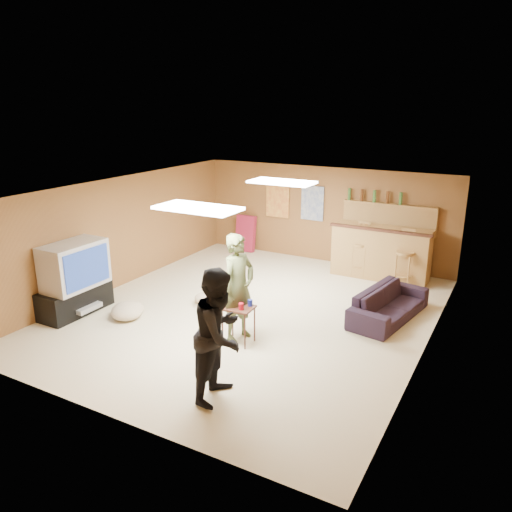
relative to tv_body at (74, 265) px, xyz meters
The scene contains 32 objects.
ground 3.18m from the tv_body, 29.51° to the left, with size 7.00×7.00×0.00m, color beige.
ceiling 3.31m from the tv_body, 29.51° to the left, with size 6.00×7.00×0.02m, color silver.
wall_back 5.66m from the tv_body, 62.08° to the left, with size 6.00×0.02×2.20m, color brown.
wall_front 3.33m from the tv_body, 37.04° to the right, with size 6.00×0.02×2.20m, color brown.
wall_left 1.55m from the tv_body, 103.13° to the left, with size 0.02×7.00×2.20m, color brown.
wall_right 5.85m from the tv_body, 14.87° to the left, with size 0.02×7.00×2.20m, color brown.
tv_stand 0.65m from the tv_body, behind, with size 0.55×1.30×0.50m, color black.
dvd_box 0.76m from the tv_body, ahead, with size 0.35×0.50×0.08m, color #B2B2B7.
tv_body is the anchor object (origin of this frame).
tv_screen 0.31m from the tv_body, ahead, with size 0.02×0.95×0.65m, color navy.
bar_counter 6.09m from the tv_body, 47.00° to the left, with size 2.00×0.60×1.10m, color olive.
bar_lip 5.91m from the tv_body, 45.34° to the left, with size 2.10×0.12×0.05m, color #3C1D13.
bar_shelf 6.45m from the tv_body, 49.74° to the left, with size 2.00×0.18×0.05m, color olive.
bar_backing 6.44m from the tv_body, 49.85° to the left, with size 2.00×0.14×0.60m, color olive.
poster_left 5.19m from the tv_body, 73.70° to the left, with size 0.60×0.03×0.85m, color #BF3F26.
poster_right 5.51m from the tv_body, 64.65° to the left, with size 0.55×0.03×0.80m, color #334C99.
folding_chair_stack 4.86m from the tv_body, 82.29° to the left, with size 0.50×0.14×0.90m, color maroon.
ceiling_panel_front 2.94m from the tv_body, ahead, with size 1.20×0.60×0.04m, color white.
ceiling_panel_back 3.99m from the tv_body, 45.54° to the left, with size 1.20×0.60×0.04m, color white.
person_olive 3.03m from the tv_body, 10.15° to the left, with size 0.62×0.41×1.71m, color #4E5933.
person_black 3.74m from the tv_body, 15.07° to the right, with size 0.83×0.65×1.72m, color black.
sofa 5.48m from the tv_body, 26.50° to the left, with size 1.83×0.72×0.53m, color black.
tray_table 3.14m from the tv_body, ahead, with size 0.46×0.37×0.60m, color #3C1D13.
cup_red_near 3.00m from the tv_body, ahead, with size 0.08×0.08×0.10m, color #B70C1E.
cup_red_far 3.17m from the tv_body, ahead, with size 0.08×0.08×0.10m, color #B70C1E.
cup_blue 3.25m from the tv_body, ahead, with size 0.07×0.07×0.10m, color navy.
bar_stool_left 5.72m from the tv_body, 48.80° to the left, with size 0.34×0.34×1.08m, color olive, non-canonical shape.
bar_stool_right 6.26m from the tv_body, 41.00° to the left, with size 0.40×0.40×1.25m, color olive, non-canonical shape.
cushion_near_tv 1.19m from the tv_body, 20.70° to the left, with size 0.56×0.56×0.25m, color tan.
cushion_mid 2.40m from the tv_body, 40.71° to the left, with size 0.45×0.45×0.20m, color tan.
cushion_far 1.22m from the tv_body, 14.27° to the left, with size 0.54×0.54×0.24m, color tan.
bottle_row 6.24m from the tv_body, 52.02° to the left, with size 1.20×0.08×0.26m, color #3F7233, non-canonical shape.
Camera 1 is at (4.04, -7.15, 3.61)m, focal length 35.00 mm.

